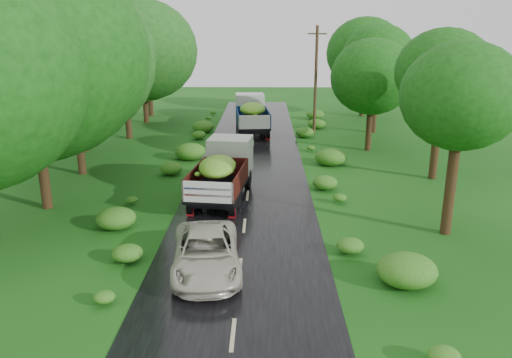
{
  "coord_description": "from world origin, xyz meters",
  "views": [
    {
      "loc": [
        0.86,
        -12.05,
        8.26
      ],
      "look_at": [
        0.48,
        9.41,
        1.7
      ],
      "focal_mm": 35.0,
      "sensor_mm": 36.0,
      "label": 1
    }
  ],
  "objects_px": {
    "utility_pole": "(316,79)",
    "truck_near": "(223,169)",
    "car": "(206,252)",
    "truck_far": "(251,113)"
  },
  "relations": [
    {
      "from": "truck_far",
      "to": "car",
      "type": "bearing_deg",
      "value": -97.51
    },
    {
      "from": "truck_near",
      "to": "utility_pole",
      "type": "distance_m",
      "value": 17.45
    },
    {
      "from": "truck_far",
      "to": "car",
      "type": "distance_m",
      "value": 24.24
    },
    {
      "from": "truck_far",
      "to": "car",
      "type": "height_order",
      "value": "truck_far"
    },
    {
      "from": "utility_pole",
      "to": "truck_near",
      "type": "bearing_deg",
      "value": -102.99
    },
    {
      "from": "truck_far",
      "to": "truck_near",
      "type": "bearing_deg",
      "value": -98.7
    },
    {
      "from": "car",
      "to": "truck_far",
      "type": "bearing_deg",
      "value": 81.15
    },
    {
      "from": "car",
      "to": "utility_pole",
      "type": "xyz_separation_m",
      "value": [
        6.02,
        24.06,
        3.6
      ]
    },
    {
      "from": "truck_near",
      "to": "truck_far",
      "type": "distance_m",
      "value": 16.29
    },
    {
      "from": "truck_near",
      "to": "car",
      "type": "height_order",
      "value": "truck_near"
    }
  ]
}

